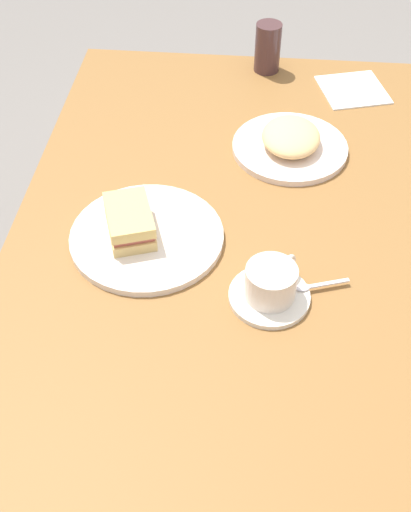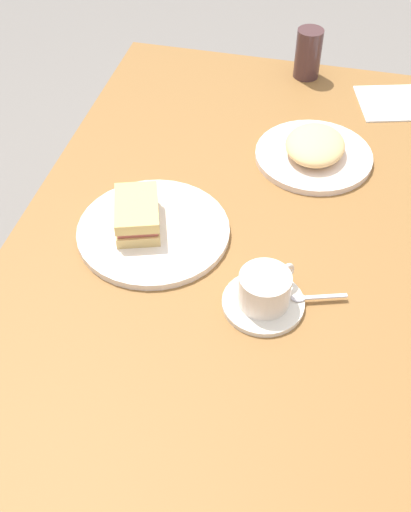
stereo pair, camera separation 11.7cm
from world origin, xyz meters
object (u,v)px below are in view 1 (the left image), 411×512
at_px(dining_table, 238,272).
at_px(sandwich_plate, 147,237).
at_px(coffee_cup, 271,281).
at_px(drinking_glass, 268,48).
at_px(sandwich_front, 130,221).
at_px(coffee_saucer, 269,296).
at_px(spoon, 313,286).
at_px(napkin, 353,90).
at_px(side_plate, 290,148).

bearing_deg(dining_table, sandwich_plate, -75.43).
distance_m(coffee_cup, drinking_glass, 0.76).
xyz_separation_m(sandwich_plate, drinking_glass, (-0.64, 0.21, 0.05)).
relative_size(sandwich_front, coffee_saucer, 1.01).
relative_size(spoon, napkin, 0.65).
bearing_deg(side_plate, drinking_glass, -169.73).
bearing_deg(dining_table, coffee_cup, 19.55).
xyz_separation_m(coffee_saucer, spoon, (-0.02, 0.08, 0.01)).
bearing_deg(drinking_glass, coffee_cup, 2.05).
distance_m(coffee_cup, napkin, 0.71).
xyz_separation_m(coffee_cup, side_plate, (-0.43, 0.03, -0.04)).
relative_size(coffee_saucer, drinking_glass, 1.16).
bearing_deg(side_plate, coffee_cup, -4.44).
height_order(side_plate, drinking_glass, drinking_glass).
distance_m(spoon, drinking_glass, 0.75).
height_order(sandwich_front, drinking_glass, drinking_glass).
distance_m(sandwich_plate, sandwich_front, 0.05).
height_order(coffee_saucer, drinking_glass, drinking_glass).
distance_m(dining_table, coffee_cup, 0.24).
relative_size(coffee_cup, side_plate, 0.43).
bearing_deg(dining_table, spoon, 42.75).
distance_m(sandwich_plate, coffee_cup, 0.27).
bearing_deg(drinking_glass, coffee_saucer, 1.98).
bearing_deg(sandwich_plate, coffee_saucer, 61.88).
xyz_separation_m(spoon, drinking_glass, (-0.74, -0.10, 0.05)).
relative_size(coffee_cup, drinking_glass, 0.88).
distance_m(dining_table, sandwich_front, 0.27).
xyz_separation_m(dining_table, side_plate, (-0.26, 0.09, 0.13)).
bearing_deg(side_plate, coffee_saucer, -4.55).
height_order(dining_table, coffee_saucer, coffee_saucer).
height_order(dining_table, napkin, napkin).
bearing_deg(sandwich_front, side_plate, 135.29).
xyz_separation_m(coffee_cup, spoon, (-0.02, 0.07, -0.03)).
xyz_separation_m(dining_table, sandwich_front, (0.04, -0.20, 0.16)).
height_order(coffee_saucer, coffee_cup, coffee_cup).
xyz_separation_m(dining_table, coffee_cup, (0.17, 0.06, 0.17)).
relative_size(coffee_saucer, side_plate, 0.57).
bearing_deg(coffee_cup, napkin, 164.73).
bearing_deg(coffee_saucer, dining_table, -160.86).
xyz_separation_m(sandwich_front, coffee_cup, (0.13, 0.26, 0.00)).
bearing_deg(sandwich_plate, dining_table, 104.57).
distance_m(dining_table, spoon, 0.24).
distance_m(sandwich_front, side_plate, 0.43).
bearing_deg(side_plate, sandwich_plate, -41.36).
relative_size(sandwich_front, coffee_cup, 1.34).
xyz_separation_m(sandwich_front, coffee_saucer, (0.13, 0.26, -0.04)).
bearing_deg(napkin, coffee_saucer, -15.31).
bearing_deg(side_plate, napkin, 149.02).
bearing_deg(napkin, dining_table, -25.61).
relative_size(side_plate, drinking_glass, 2.06).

